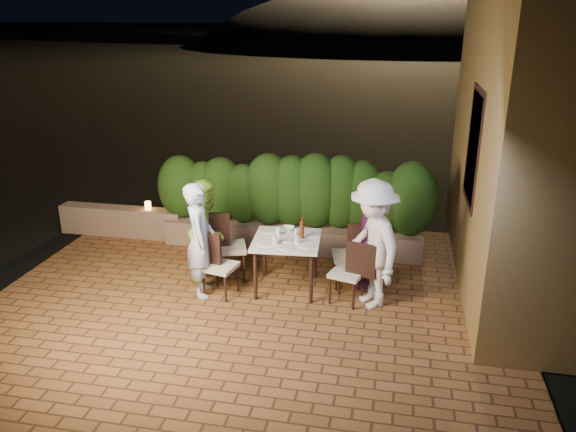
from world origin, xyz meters
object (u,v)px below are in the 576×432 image
(diner_purple, at_px, (370,237))
(chair_left_front, at_px, (220,265))
(diner_green, at_px, (208,229))
(diner_white, at_px, (373,244))
(chair_right_front, at_px, (347,272))
(diner_blue, at_px, (200,240))
(bowl, at_px, (288,229))
(chair_left_back, at_px, (229,246))
(chair_right_back, at_px, (348,255))
(beer_bottle, at_px, (302,228))
(dining_table, at_px, (287,264))
(parapet_lamp, at_px, (148,206))

(diner_purple, bearing_deg, chair_left_front, -72.66)
(diner_green, relative_size, diner_white, 0.87)
(chair_right_front, height_order, diner_white, diner_white)
(chair_right_front, relative_size, diner_white, 0.51)
(chair_left_front, height_order, diner_blue, diner_blue)
(bowl, height_order, chair_left_back, chair_left_back)
(bowl, xyz_separation_m, chair_right_back, (0.87, -0.04, -0.31))
(diner_white, bearing_deg, chair_left_front, -114.71)
(beer_bottle, relative_size, chair_right_back, 0.34)
(chair_left_back, xyz_separation_m, diner_green, (-0.30, -0.01, 0.24))
(dining_table, relative_size, chair_left_back, 0.89)
(chair_left_front, xyz_separation_m, chair_right_front, (1.70, 0.14, -0.00))
(chair_right_front, xyz_separation_m, parapet_lamp, (-3.56, 1.64, 0.13))
(bowl, distance_m, diner_green, 1.14)
(dining_table, height_order, chair_right_front, chair_right_front)
(dining_table, height_order, chair_left_front, chair_left_front)
(parapet_lamp, bearing_deg, beer_bottle, -25.04)
(bowl, relative_size, diner_green, 0.12)
(chair_left_back, bearing_deg, chair_right_back, -15.65)
(beer_bottle, relative_size, diner_blue, 0.20)
(beer_bottle, distance_m, chair_right_back, 0.80)
(diner_green, distance_m, diner_white, 2.38)
(beer_bottle, bearing_deg, chair_right_front, -23.42)
(beer_bottle, xyz_separation_m, diner_green, (-1.38, 0.08, -0.16))
(chair_right_back, distance_m, diner_white, 0.73)
(chair_right_front, xyz_separation_m, diner_purple, (0.25, 0.54, 0.30))
(beer_bottle, bearing_deg, chair_right_back, 19.68)
(beer_bottle, bearing_deg, bowl, 133.63)
(diner_blue, bearing_deg, beer_bottle, -90.13)
(chair_right_front, height_order, diner_green, diner_green)
(chair_right_front, bearing_deg, dining_table, 1.66)
(chair_left_back, distance_m, diner_purple, 2.01)
(chair_left_front, bearing_deg, chair_right_front, 17.24)
(chair_left_back, distance_m, diner_white, 2.12)
(diner_purple, height_order, parapet_lamp, diner_purple)
(diner_green, bearing_deg, beer_bottle, -90.65)
(parapet_lamp, bearing_deg, diner_white, -22.92)
(beer_bottle, distance_m, chair_left_back, 1.15)
(diner_white, bearing_deg, bowl, -142.79)
(chair_right_front, relative_size, parapet_lamp, 6.27)
(dining_table, distance_m, chair_left_front, 0.92)
(diner_white, distance_m, parapet_lamp, 4.22)
(bowl, relative_size, chair_left_front, 0.21)
(diner_purple, bearing_deg, diner_blue, -74.61)
(beer_bottle, relative_size, chair_left_back, 0.31)
(chair_right_front, bearing_deg, chair_left_back, 3.35)
(dining_table, relative_size, chair_right_back, 0.98)
(chair_right_front, height_order, diner_purple, diner_purple)
(chair_left_front, xyz_separation_m, diner_blue, (-0.27, -0.01, 0.35))
(chair_right_back, height_order, diner_green, diner_green)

